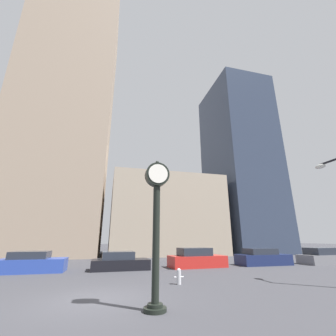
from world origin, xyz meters
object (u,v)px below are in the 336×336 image
object	(u,v)px
car_grey	(323,257)
fire_hydrant_near	(179,276)
car_red	(196,259)
car_navy	(262,258)
car_black	(120,262)
car_blue	(32,263)
street_clock	(156,215)

from	to	relation	value
car_grey	fire_hydrant_near	distance (m)	16.15
car_red	car_navy	world-z (taller)	car_red
car_black	car_navy	world-z (taller)	car_navy
car_red	fire_hydrant_near	distance (m)	7.06
car_blue	car_navy	bearing A→B (deg)	-0.37
car_blue	car_grey	xyz separation A→B (m)	(23.29, -0.56, 0.01)
car_blue	car_grey	world-z (taller)	car_grey
car_red	car_navy	size ratio (longest dim) A/B	1.01
car_black	car_grey	xyz separation A→B (m)	(17.60, -0.44, 0.05)
car_red	car_navy	distance (m)	5.97
street_clock	fire_hydrant_near	world-z (taller)	street_clock
car_black	fire_hydrant_near	world-z (taller)	car_black
car_red	car_navy	bearing A→B (deg)	-2.75
car_grey	fire_hydrant_near	size ratio (longest dim) A/B	6.14
fire_hydrant_near	car_blue	bearing A→B (deg)	142.49
street_clock	car_black	distance (m)	10.33
car_blue	car_black	size ratio (longest dim) A/B	1.01
car_red	car_grey	xyz separation A→B (m)	(11.75, -0.47, -0.04)
car_black	car_grey	distance (m)	17.61
car_red	car_grey	size ratio (longest dim) A/B	1.01
car_red	car_black	bearing A→B (deg)	176.94
street_clock	car_navy	size ratio (longest dim) A/B	1.09
car_red	fire_hydrant_near	world-z (taller)	car_red
car_black	car_blue	bearing A→B (deg)	177.29
car_blue	street_clock	bearing A→B (deg)	-58.73
street_clock	car_black	xyz separation A→B (m)	(-0.55, 10.05, -2.35)
car_black	car_grey	bearing A→B (deg)	-3.04
street_clock	car_blue	size ratio (longest dim) A/B	1.17
car_blue	car_navy	world-z (taller)	car_navy
car_blue	car_grey	size ratio (longest dim) A/B	0.93
car_blue	fire_hydrant_near	world-z (taller)	car_blue
car_blue	car_grey	bearing A→B (deg)	-1.67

